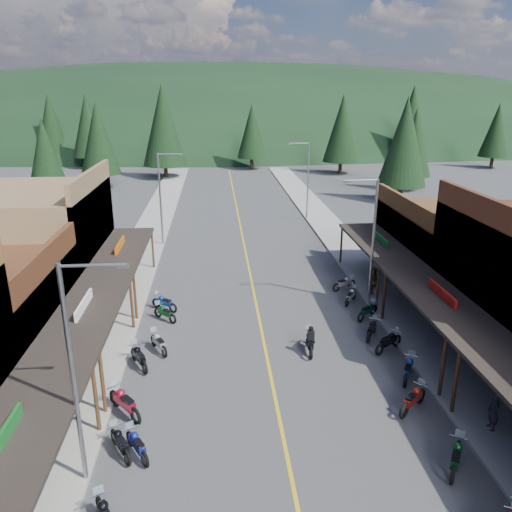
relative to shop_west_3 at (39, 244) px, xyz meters
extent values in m
plane|color=#38383A|center=(13.78, -11.30, -3.52)|extent=(220.00, 220.00, 0.00)
cube|color=gold|center=(13.78, 8.70, -3.51)|extent=(0.15, 90.00, 0.01)
cube|color=gray|center=(5.08, 8.70, -3.44)|extent=(3.40, 94.00, 0.15)
cube|color=gray|center=(22.48, 8.70, -3.44)|extent=(3.40, 94.00, 0.15)
cube|color=black|center=(5.08, -19.20, -0.52)|extent=(3.20, 10.20, 0.18)
cylinder|color=#472D19|center=(6.58, -14.70, -2.02)|extent=(0.16, 0.16, 3.00)
cube|color=#14591E|center=(5.08, -19.20, -0.32)|extent=(0.12, 3.00, 0.70)
cube|color=#3F2111|center=(3.63, -9.60, -0.42)|extent=(0.30, 9.00, 6.20)
cube|color=black|center=(5.08, -9.60, -0.52)|extent=(3.20, 9.00, 0.18)
cylinder|color=#472D19|center=(6.58, -13.50, -2.02)|extent=(0.16, 0.16, 3.00)
cylinder|color=#472D19|center=(6.58, -5.70, -2.02)|extent=(0.16, 0.16, 3.00)
cube|color=silver|center=(5.08, -9.60, -0.32)|extent=(0.12, 3.00, 0.70)
cube|color=brown|center=(-0.22, 0.00, -0.02)|extent=(8.00, 10.20, 7.00)
cube|color=brown|center=(3.63, 0.00, 0.58)|extent=(0.30, 10.20, 8.20)
cube|color=black|center=(5.08, 0.00, -0.52)|extent=(3.20, 10.20, 0.18)
cylinder|color=#472D19|center=(6.58, -4.50, -2.02)|extent=(0.16, 0.16, 3.00)
cylinder|color=#472D19|center=(6.58, 4.50, -2.02)|extent=(0.16, 0.16, 3.00)
cube|color=#CC590C|center=(5.08, 0.00, -0.32)|extent=(0.12, 3.00, 0.70)
cylinder|color=#472D19|center=(20.98, -14.70, -2.02)|extent=(0.16, 0.16, 3.00)
cube|color=#562B19|center=(23.93, -9.60, 0.58)|extent=(0.30, 9.00, 8.20)
cube|color=black|center=(22.48, -9.60, -0.52)|extent=(3.20, 9.00, 0.18)
cylinder|color=#472D19|center=(20.98, -13.50, -2.02)|extent=(0.16, 0.16, 3.00)
cylinder|color=#472D19|center=(20.98, -5.70, -2.02)|extent=(0.16, 0.16, 3.00)
cube|color=#B2140F|center=(22.48, -9.60, -0.32)|extent=(0.12, 3.00, 0.70)
cube|color=#4C2D16|center=(27.78, 0.00, -1.02)|extent=(8.00, 10.20, 5.00)
cube|color=#4C2D16|center=(23.93, 0.00, -0.42)|extent=(0.30, 10.20, 6.20)
cube|color=black|center=(22.48, 0.00, -0.52)|extent=(3.20, 10.20, 0.18)
cylinder|color=#472D19|center=(20.98, -4.50, -2.02)|extent=(0.16, 0.16, 3.00)
cylinder|color=#472D19|center=(20.98, 4.50, -2.02)|extent=(0.16, 0.16, 3.00)
cube|color=#14591E|center=(22.48, 0.00, -0.32)|extent=(0.12, 3.00, 0.70)
cylinder|color=gray|center=(6.68, -17.30, 0.48)|extent=(0.16, 0.16, 8.00)
cylinder|color=gray|center=(7.68, -17.30, 4.38)|extent=(2.00, 0.10, 0.10)
cube|color=gray|center=(8.58, -17.30, 4.33)|extent=(0.35, 0.18, 0.12)
cylinder|color=gray|center=(6.68, 10.70, 0.48)|extent=(0.16, 0.16, 8.00)
cylinder|color=gray|center=(7.68, 10.70, 4.38)|extent=(2.00, 0.10, 0.10)
cube|color=gray|center=(8.58, 10.70, 4.33)|extent=(0.35, 0.18, 0.12)
cylinder|color=gray|center=(20.88, -3.30, 0.48)|extent=(0.16, 0.16, 8.00)
cylinder|color=gray|center=(19.88, -3.30, 4.38)|extent=(2.00, 0.10, 0.10)
cube|color=gray|center=(18.98, -3.30, 4.33)|extent=(0.35, 0.18, 0.12)
cylinder|color=gray|center=(20.88, 18.70, 0.48)|extent=(0.16, 0.16, 8.00)
cylinder|color=gray|center=(19.88, 18.70, 4.38)|extent=(2.00, 0.10, 0.10)
cube|color=gray|center=(18.98, 18.70, 4.33)|extent=(0.35, 0.18, 0.12)
ellipsoid|color=black|center=(13.78, 123.70, -3.52)|extent=(310.00, 140.00, 60.00)
cylinder|color=black|center=(-10.22, 58.70, -2.52)|extent=(0.60, 0.60, 2.00)
cone|color=black|center=(-10.22, 58.70, 3.73)|extent=(5.88, 5.88, 10.50)
cylinder|color=black|center=(3.78, 46.70, -2.52)|extent=(0.60, 0.60, 2.00)
cone|color=black|center=(3.78, 46.70, 4.48)|extent=(6.72, 6.72, 12.00)
cylinder|color=black|center=(17.78, 54.70, -2.52)|extent=(0.60, 0.60, 2.00)
cone|color=black|center=(17.78, 54.70, 2.98)|extent=(5.04, 5.04, 9.00)
cylinder|color=black|center=(31.78, 48.70, -2.52)|extent=(0.60, 0.60, 2.00)
cone|color=black|center=(31.78, 48.70, 3.73)|extent=(5.88, 5.88, 10.50)
cylinder|color=black|center=(47.78, 60.70, -2.52)|extent=(0.60, 0.60, 2.00)
cone|color=black|center=(47.78, 60.70, 4.48)|extent=(6.72, 6.72, 12.00)
cylinder|color=black|center=(59.78, 52.70, -2.52)|extent=(0.60, 0.60, 2.00)
cone|color=black|center=(59.78, 52.70, 2.98)|extent=(5.04, 5.04, 9.00)
cylinder|color=black|center=(-18.22, 64.70, -2.52)|extent=(0.60, 0.60, 2.00)
cone|color=black|center=(-18.22, 64.70, 3.73)|extent=(5.88, 5.88, 10.50)
cylinder|color=black|center=(-8.22, 28.70, -2.52)|extent=(0.60, 0.60, 2.00)
cone|color=black|center=(-8.22, 28.70, 2.48)|extent=(4.48, 4.48, 8.00)
cylinder|color=black|center=(37.78, 33.70, -2.52)|extent=(0.60, 0.60, 2.00)
cone|color=black|center=(37.78, 33.70, 2.88)|extent=(4.93, 4.93, 8.80)
cylinder|color=black|center=(-4.22, 38.70, -2.52)|extent=(0.60, 0.60, 2.00)
cone|color=black|center=(-4.22, 38.70, 3.28)|extent=(5.38, 5.38, 9.60)
cylinder|color=black|center=(33.78, 26.70, -2.52)|extent=(0.60, 0.60, 2.00)
cone|color=black|center=(33.78, 26.70, 3.68)|extent=(5.82, 5.82, 10.40)
imported|color=#201D2C|center=(22.02, -15.93, -2.55)|extent=(0.39, 0.60, 1.63)
imported|color=brown|center=(21.53, -1.95, -2.47)|extent=(0.89, 0.53, 1.80)
camera|label=1|loc=(11.40, -31.68, 9.32)|focal=35.00mm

